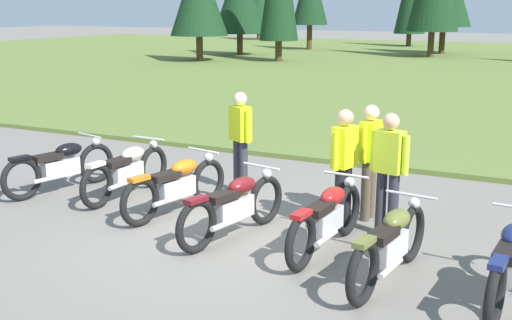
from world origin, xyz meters
TOP-DOWN VIEW (x-y plane):
  - ground_plane at (0.00, 0.00)m, footprint 140.00×140.00m
  - grass_moorland at (0.00, 26.23)m, footprint 80.00×44.00m
  - motorcycle_black at (-3.57, 0.52)m, footprint 0.78×2.06m
  - motorcycle_cream at (-2.39, 0.75)m, footprint 0.62×2.10m
  - motorcycle_orange at (-1.20, 0.38)m, footprint 0.71×2.07m
  - motorcycle_maroon at (0.03, -0.12)m, footprint 0.71×2.07m
  - motorcycle_red at (1.31, -0.05)m, footprint 0.62×2.10m
  - motorcycle_olive at (2.25, -0.58)m, footprint 0.62×2.10m
  - motorcycle_navy at (3.49, -0.54)m, footprint 0.62×2.10m
  - rider_in_hivis_vest at (1.21, 0.85)m, footprint 0.29×0.54m
  - rider_with_back_turned at (1.41, 1.40)m, footprint 0.26×0.55m
  - rider_checking_bike at (1.83, 0.83)m, footprint 0.54×0.29m
  - rider_near_row_end at (-0.87, 1.78)m, footprint 0.49×0.37m

SIDE VIEW (x-z plane):
  - ground_plane at x=0.00m, z-range 0.00..0.00m
  - grass_moorland at x=0.00m, z-range 0.00..0.10m
  - motorcycle_black at x=-3.57m, z-range 0.00..0.88m
  - motorcycle_cream at x=-2.39m, z-range 0.00..0.88m
  - motorcycle_orange at x=-1.20m, z-range 0.00..0.88m
  - motorcycle_maroon at x=0.03m, z-range 0.00..0.88m
  - motorcycle_red at x=1.31m, z-range 0.00..0.88m
  - motorcycle_olive at x=2.25m, z-range 0.00..0.88m
  - motorcycle_navy at x=3.49m, z-range 0.00..0.88m
  - rider_in_hivis_vest at x=1.21m, z-range 0.11..1.78m
  - rider_with_back_turned at x=1.41m, z-range 0.11..1.78m
  - rider_checking_bike at x=1.83m, z-range 0.11..1.78m
  - rider_near_row_end at x=-0.87m, z-range 0.11..1.78m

